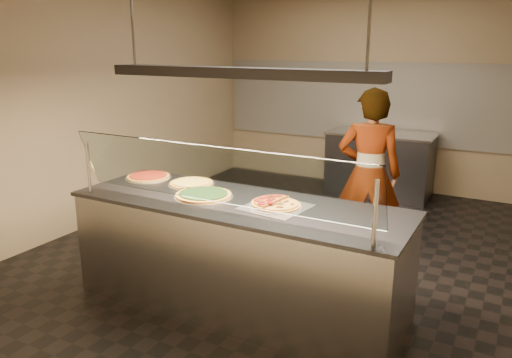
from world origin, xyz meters
The scene contains 18 objects.
ground centered at (0.00, 0.00, -0.01)m, with size 5.00×6.00×0.02m, color black.
wall_back centered at (0.00, 3.01, 1.50)m, with size 5.00×0.02×3.00m, color #978261.
wall_front centered at (0.00, -3.01, 1.50)m, with size 5.00×0.02×3.00m, color #978261.
wall_left centered at (-2.51, 0.00, 1.50)m, with size 0.02×6.00×3.00m, color #978261.
tile_band centered at (0.00, 2.98, 1.30)m, with size 4.90×0.02×1.20m, color silver.
serving_counter centered at (0.10, -1.24, 0.47)m, with size 2.79×0.94×0.93m.
sneeze_guard centered at (0.10, -1.58, 1.23)m, with size 2.55×0.18×0.54m.
perforated_tray centered at (0.44, -1.23, 0.94)m, with size 0.52×0.52×0.01m.
half_pizza_pepperoni centered at (0.35, -1.23, 0.96)m, with size 0.24×0.40×0.05m.
half_pizza_sausage centered at (0.53, -1.23, 0.96)m, with size 0.24×0.40×0.04m.
pizza_spinach centered at (-0.21, -1.26, 0.95)m, with size 0.50×0.50×0.03m.
pizza_cheese centered at (-0.52, -1.01, 0.94)m, with size 0.42×0.42×0.03m.
pizza_tomato centered at (-1.02, -1.01, 0.94)m, with size 0.43×0.43×0.03m.
pizza_spatula centered at (-0.44, -1.17, 0.96)m, with size 0.27×0.19×0.02m.
prep_table centered at (0.26, 2.55, 0.47)m, with size 1.49×0.74×0.93m.
worker centered at (0.73, 0.32, 0.88)m, with size 0.64×0.42×1.76m, color #362F3D.
heat_lamp_housing centered at (0.10, -1.24, 1.95)m, with size 2.30×0.18×0.08m, color #39393E.
lamp_rod_left centered at (-0.90, -1.24, 2.50)m, with size 0.02×0.02×1.01m, color #B7B7BC.
Camera 1 is at (2.07, -4.54, 2.16)m, focal length 35.00 mm.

